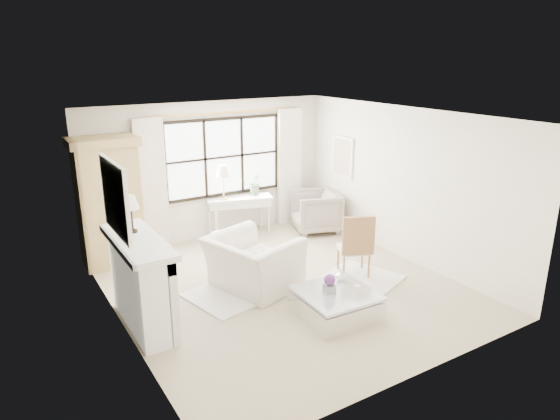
# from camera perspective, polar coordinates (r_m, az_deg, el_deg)

# --- Properties ---
(floor) EXTENTS (5.50, 5.50, 0.00)m
(floor) POSITION_cam_1_polar(r_m,az_deg,el_deg) (8.05, 0.44, -8.74)
(floor) COLOR #BBAB8B
(floor) RESTS_ON ground
(ceiling) EXTENTS (5.50, 5.50, 0.00)m
(ceiling) POSITION_cam_1_polar(r_m,az_deg,el_deg) (7.27, 0.49, 10.73)
(ceiling) COLOR silver
(ceiling) RESTS_ON ground
(wall_back) EXTENTS (5.00, 0.00, 5.00)m
(wall_back) POSITION_cam_1_polar(r_m,az_deg,el_deg) (9.91, -8.03, 4.44)
(wall_back) COLOR silver
(wall_back) RESTS_ON ground
(wall_front) EXTENTS (5.00, 0.00, 5.00)m
(wall_front) POSITION_cam_1_polar(r_m,az_deg,el_deg) (5.56, 15.79, -6.58)
(wall_front) COLOR white
(wall_front) RESTS_ON ground
(wall_left) EXTENTS (0.00, 5.50, 5.50)m
(wall_left) POSITION_cam_1_polar(r_m,az_deg,el_deg) (6.64, -18.18, -2.83)
(wall_left) COLOR white
(wall_left) RESTS_ON ground
(wall_right) EXTENTS (0.00, 5.50, 5.50)m
(wall_right) POSITION_cam_1_polar(r_m,az_deg,el_deg) (9.08, 13.98, 2.89)
(wall_right) COLOR silver
(wall_right) RESTS_ON ground
(window_pane) EXTENTS (2.40, 0.02, 1.50)m
(window_pane) POSITION_cam_1_polar(r_m,az_deg,el_deg) (9.96, -6.46, 6.04)
(window_pane) COLOR white
(window_pane) RESTS_ON wall_back
(window_frame) EXTENTS (2.50, 0.04, 1.50)m
(window_frame) POSITION_cam_1_polar(r_m,az_deg,el_deg) (9.95, -6.44, 6.03)
(window_frame) COLOR black
(window_frame) RESTS_ON wall_back
(curtain_rod) EXTENTS (3.30, 0.04, 0.04)m
(curtain_rod) POSITION_cam_1_polar(r_m,az_deg,el_deg) (9.77, -6.48, 10.99)
(curtain_rod) COLOR #B2873D
(curtain_rod) RESTS_ON wall_back
(curtain_left) EXTENTS (0.55, 0.10, 2.47)m
(curtain_left) POSITION_cam_1_polar(r_m,az_deg,el_deg) (9.44, -14.43, 2.69)
(curtain_left) COLOR silver
(curtain_left) RESTS_ON ground
(curtain_right) EXTENTS (0.55, 0.10, 2.47)m
(curtain_right) POSITION_cam_1_polar(r_m,az_deg,el_deg) (10.68, 1.10, 4.91)
(curtain_right) COLOR white
(curtain_right) RESTS_ON ground
(fireplace) EXTENTS (0.58, 1.66, 1.26)m
(fireplace) POSITION_cam_1_polar(r_m,az_deg,el_deg) (6.95, -15.81, -7.96)
(fireplace) COLOR silver
(fireplace) RESTS_ON ground
(mirror_frame) EXTENTS (0.05, 1.15, 0.95)m
(mirror_frame) POSITION_cam_1_polar(r_m,az_deg,el_deg) (6.50, -18.33, 1.28)
(mirror_frame) COLOR white
(mirror_frame) RESTS_ON wall_left
(mirror_glass) EXTENTS (0.02, 1.00, 0.80)m
(mirror_glass) POSITION_cam_1_polar(r_m,az_deg,el_deg) (6.50, -18.07, 1.32)
(mirror_glass) COLOR silver
(mirror_glass) RESTS_ON wall_left
(art_frame) EXTENTS (0.04, 0.62, 0.82)m
(art_frame) POSITION_cam_1_polar(r_m,az_deg,el_deg) (10.24, 7.18, 6.04)
(art_frame) COLOR white
(art_frame) RESTS_ON wall_right
(art_canvas) EXTENTS (0.01, 0.52, 0.72)m
(art_canvas) POSITION_cam_1_polar(r_m,az_deg,el_deg) (10.23, 7.09, 6.03)
(art_canvas) COLOR beige
(art_canvas) RESTS_ON wall_right
(mantel_lamp) EXTENTS (0.22, 0.22, 0.51)m
(mantel_lamp) POSITION_cam_1_polar(r_m,az_deg,el_deg) (6.86, -16.72, 0.65)
(mantel_lamp) COLOR black
(mantel_lamp) RESTS_ON fireplace
(armoire) EXTENTS (1.13, 0.71, 2.24)m
(armoire) POSITION_cam_1_polar(r_m,az_deg,el_deg) (9.00, -18.99, 0.94)
(armoire) COLOR tan
(armoire) RESTS_ON floor
(console_table) EXTENTS (1.37, 0.81, 0.80)m
(console_table) POSITION_cam_1_polar(r_m,az_deg,el_deg) (10.16, -4.63, -0.67)
(console_table) COLOR white
(console_table) RESTS_ON floor
(console_lamp) EXTENTS (0.28, 0.28, 0.69)m
(console_lamp) POSITION_cam_1_polar(r_m,az_deg,el_deg) (9.77, -6.54, 4.35)
(console_lamp) COLOR #A77D3A
(console_lamp) RESTS_ON console_table
(orchid_plant) EXTENTS (0.35, 0.33, 0.49)m
(orchid_plant) POSITION_cam_1_polar(r_m,az_deg,el_deg) (10.14, -2.87, 3.12)
(orchid_plant) COLOR #54704B
(orchid_plant) RESTS_ON console_table
(side_table) EXTENTS (0.40, 0.40, 0.51)m
(side_table) POSITION_cam_1_polar(r_m,az_deg,el_deg) (8.97, -6.56, -3.73)
(side_table) COLOR silver
(side_table) RESTS_ON floor
(rug_left) EXTENTS (1.75, 1.40, 0.03)m
(rug_left) POSITION_cam_1_polar(r_m,az_deg,el_deg) (7.91, -4.55, -9.18)
(rug_left) COLOR white
(rug_left) RESTS_ON floor
(rug_right) EXTENTS (1.82, 1.60, 0.03)m
(rug_right) POSITION_cam_1_polar(r_m,az_deg,el_deg) (8.21, 8.55, -8.27)
(rug_right) COLOR white
(rug_right) RESTS_ON floor
(club_armchair) EXTENTS (1.46, 1.57, 0.85)m
(club_armchair) POSITION_cam_1_polar(r_m,az_deg,el_deg) (7.84, -3.12, -6.08)
(club_armchair) COLOR silver
(club_armchair) RESTS_ON floor
(wingback_chair) EXTENTS (1.17, 1.16, 0.84)m
(wingback_chair) POSITION_cam_1_polar(r_m,az_deg,el_deg) (10.37, 4.12, -0.16)
(wingback_chair) COLOR gray
(wingback_chair) RESTS_ON floor
(french_chair) EXTENTS (0.64, 0.64, 1.08)m
(french_chair) POSITION_cam_1_polar(r_m,az_deg,el_deg) (8.39, 8.44, -5.46)
(french_chair) COLOR #9E6D42
(french_chair) RESTS_ON floor
(coffee_table) EXTENTS (1.04, 1.04, 0.38)m
(coffee_table) POSITION_cam_1_polar(r_m,az_deg,el_deg) (7.18, 6.41, -10.67)
(coffee_table) COLOR silver
(coffee_table) RESTS_ON floor
(planter_box) EXTENTS (0.19, 0.19, 0.11)m
(planter_box) POSITION_cam_1_polar(r_m,az_deg,el_deg) (7.03, 5.66, -8.94)
(planter_box) COLOR gray
(planter_box) RESTS_ON coffee_table
(planter_flowers) EXTENTS (0.16, 0.16, 0.16)m
(planter_flowers) POSITION_cam_1_polar(r_m,az_deg,el_deg) (6.97, 5.69, -7.94)
(planter_flowers) COLOR #572A69
(planter_flowers) RESTS_ON planter_box
(pillar_candle) EXTENTS (0.10, 0.10, 0.12)m
(pillar_candle) POSITION_cam_1_polar(r_m,az_deg,el_deg) (7.05, 8.77, -8.97)
(pillar_candle) COLOR silver
(pillar_candle) RESTS_ON coffee_table
(coffee_vase) EXTENTS (0.17, 0.17, 0.17)m
(coffee_vase) POSITION_cam_1_polar(r_m,az_deg,el_deg) (7.39, 6.94, -7.40)
(coffee_vase) COLOR silver
(coffee_vase) RESTS_ON coffee_table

